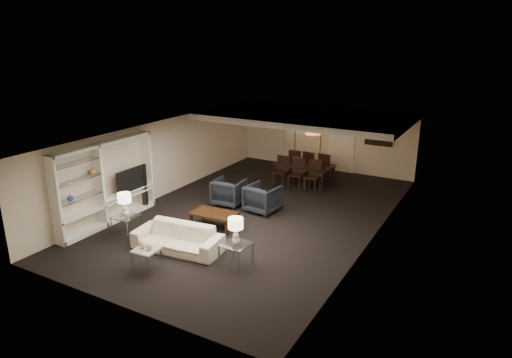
{
  "coord_description": "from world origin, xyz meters",
  "views": [
    {
      "loc": [
        6.18,
        -11.01,
        5.16
      ],
      "look_at": [
        0.0,
        0.0,
        1.1
      ],
      "focal_mm": 32.0,
      "sensor_mm": 36.0,
      "label": 1
    }
  ],
  "objects_px": {
    "marble_table": "(147,259)",
    "armchair_left": "(229,192)",
    "side_table_right": "(236,255)",
    "table_lamp_right": "(236,231)",
    "chair_nm": "(296,174)",
    "floor_lamp": "(295,144)",
    "television": "(129,179)",
    "chair_fm": "(311,165)",
    "chair_fl": "(296,163)",
    "chair_nl": "(281,171)",
    "chair_fr": "(326,167)",
    "table_lamp_left": "(125,205)",
    "side_table_left": "(127,226)",
    "dining_table": "(304,174)",
    "vase_blue": "(70,197)",
    "floor_speaker": "(145,189)",
    "chair_nr": "(313,176)",
    "pendant_light": "(313,131)",
    "armchair_right": "(263,198)",
    "coffee_table": "(214,220)",
    "vase_amber": "(93,171)",
    "sofa": "(178,238)"
  },
  "relations": [
    {
      "from": "side_table_right",
      "to": "table_lamp_right",
      "type": "height_order",
      "value": "table_lamp_right"
    },
    {
      "from": "marble_table",
      "to": "armchair_left",
      "type": "bearing_deg",
      "value": 97.77
    },
    {
      "from": "side_table_left",
      "to": "chair_fm",
      "type": "distance_m",
      "value": 7.42
    },
    {
      "from": "table_lamp_left",
      "to": "floor_lamp",
      "type": "bearing_deg",
      "value": 82.4
    },
    {
      "from": "chair_fm",
      "to": "side_table_left",
      "type": "bearing_deg",
      "value": 79.17
    },
    {
      "from": "marble_table",
      "to": "dining_table",
      "type": "relative_size",
      "value": 0.25
    },
    {
      "from": "armchair_left",
      "to": "chair_nm",
      "type": "distance_m",
      "value": 2.73
    },
    {
      "from": "pendant_light",
      "to": "dining_table",
      "type": "relative_size",
      "value": 0.26
    },
    {
      "from": "television",
      "to": "chair_fl",
      "type": "distance_m",
      "value": 6.44
    },
    {
      "from": "coffee_table",
      "to": "armchair_right",
      "type": "bearing_deg",
      "value": 70.56
    },
    {
      "from": "marble_table",
      "to": "coffee_table",
      "type": "bearing_deg",
      "value": 90.0
    },
    {
      "from": "table_lamp_right",
      "to": "chair_fm",
      "type": "height_order",
      "value": "table_lamp_right"
    },
    {
      "from": "side_table_left",
      "to": "chair_fr",
      "type": "height_order",
      "value": "chair_fr"
    },
    {
      "from": "coffee_table",
      "to": "chair_fl",
      "type": "relative_size",
      "value": 1.16
    },
    {
      "from": "television",
      "to": "vase_amber",
      "type": "bearing_deg",
      "value": 178.61
    },
    {
      "from": "armchair_right",
      "to": "floor_lamp",
      "type": "height_order",
      "value": "floor_lamp"
    },
    {
      "from": "table_lamp_left",
      "to": "floor_lamp",
      "type": "height_order",
      "value": "floor_lamp"
    },
    {
      "from": "chair_nm",
      "to": "floor_lamp",
      "type": "xyz_separation_m",
      "value": [
        -1.2,
        2.46,
        0.4
      ]
    },
    {
      "from": "table_lamp_left",
      "to": "vase_blue",
      "type": "relative_size",
      "value": 3.51
    },
    {
      "from": "side_table_right",
      "to": "table_lamp_left",
      "type": "height_order",
      "value": "table_lamp_left"
    },
    {
      "from": "vase_blue",
      "to": "side_table_left",
      "type": "bearing_deg",
      "value": 36.57
    },
    {
      "from": "marble_table",
      "to": "floor_speaker",
      "type": "distance_m",
      "value": 3.93
    },
    {
      "from": "side_table_left",
      "to": "marble_table",
      "type": "height_order",
      "value": "side_table_left"
    },
    {
      "from": "chair_fm",
      "to": "floor_lamp",
      "type": "relative_size",
      "value": 0.57
    },
    {
      "from": "pendant_light",
      "to": "armchair_right",
      "type": "height_order",
      "value": "pendant_light"
    },
    {
      "from": "marble_table",
      "to": "sofa",
      "type": "bearing_deg",
      "value": 90.0
    },
    {
      "from": "chair_nr",
      "to": "side_table_right",
      "type": "bearing_deg",
      "value": -82.16
    },
    {
      "from": "television",
      "to": "dining_table",
      "type": "xyz_separation_m",
      "value": [
        3.34,
        5.15,
        -0.73
      ]
    },
    {
      "from": "pendant_light",
      "to": "chair_nm",
      "type": "distance_m",
      "value": 1.61
    },
    {
      "from": "side_table_left",
      "to": "dining_table",
      "type": "xyz_separation_m",
      "value": [
        2.29,
        6.4,
        0.07
      ]
    },
    {
      "from": "vase_blue",
      "to": "dining_table",
      "type": "relative_size",
      "value": 0.09
    },
    {
      "from": "chair_nm",
      "to": "chair_fr",
      "type": "distance_m",
      "value": 1.43
    },
    {
      "from": "floor_lamp",
      "to": "chair_fr",
      "type": "bearing_deg",
      "value": -32.82
    },
    {
      "from": "floor_speaker",
      "to": "dining_table",
      "type": "distance_m",
      "value": 5.67
    },
    {
      "from": "vase_blue",
      "to": "chair_fm",
      "type": "relative_size",
      "value": 0.17
    },
    {
      "from": "floor_speaker",
      "to": "dining_table",
      "type": "relative_size",
      "value": 0.62
    },
    {
      "from": "dining_table",
      "to": "chair_fr",
      "type": "distance_m",
      "value": 0.9
    },
    {
      "from": "vase_amber",
      "to": "chair_fm",
      "type": "relative_size",
      "value": 0.17
    },
    {
      "from": "chair_nr",
      "to": "television",
      "type": "bearing_deg",
      "value": -128.37
    },
    {
      "from": "television",
      "to": "chair_nm",
      "type": "bearing_deg",
      "value": -36.55
    },
    {
      "from": "chair_fr",
      "to": "table_lamp_left",
      "type": "bearing_deg",
      "value": 73.85
    },
    {
      "from": "armchair_left",
      "to": "chair_fr",
      "type": "distance_m",
      "value": 4.16
    },
    {
      "from": "chair_nl",
      "to": "chair_nm",
      "type": "bearing_deg",
      "value": -2.41
    },
    {
      "from": "marble_table",
      "to": "vase_blue",
      "type": "xyz_separation_m",
      "value": [
        -2.77,
        0.3,
        0.9
      ]
    },
    {
      "from": "marble_table",
      "to": "chair_fr",
      "type": "height_order",
      "value": "chair_fr"
    },
    {
      "from": "television",
      "to": "chair_fm",
      "type": "relative_size",
      "value": 1.11
    },
    {
      "from": "pendant_light",
      "to": "chair_fm",
      "type": "relative_size",
      "value": 0.49
    },
    {
      "from": "vase_blue",
      "to": "chair_nl",
      "type": "distance_m",
      "value": 7.14
    },
    {
      "from": "armchair_left",
      "to": "side_table_left",
      "type": "xyz_separation_m",
      "value": [
        -1.1,
        -3.3,
        -0.13
      ]
    },
    {
      "from": "dining_table",
      "to": "chair_fl",
      "type": "relative_size",
      "value": 1.92
    }
  ]
}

